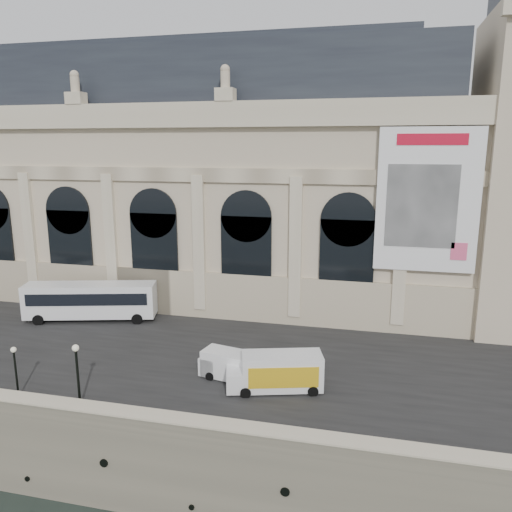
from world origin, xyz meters
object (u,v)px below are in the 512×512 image
Objects in this scene: lamp_left at (16,373)px; bus_left at (90,300)px; van_c at (230,365)px; box_truck at (277,372)px; lamp_right at (78,376)px.

bus_left is at bearing 103.33° from lamp_left.
box_truck is (3.92, -0.95, 0.28)m from van_c.
bus_left is 3.47× the size of lamp_left.
lamp_left is at bearing 178.26° from lamp_right.
bus_left reaches higher than box_truck.
lamp_right is at bearing -143.67° from van_c.
lamp_right reaches higher than bus_left.
lamp_left is (-17.95, -5.47, 0.51)m from box_truck.
lamp_right is (-12.85, -5.63, 0.88)m from box_truck.
box_truck is at bearing -13.57° from van_c.
bus_left is 16.46m from lamp_left.
box_truck is at bearing -25.86° from bus_left.
box_truck is 1.59× the size of lamp_right.
bus_left is at bearing 154.14° from box_truck.
van_c is (17.84, -9.60, -1.06)m from bus_left.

